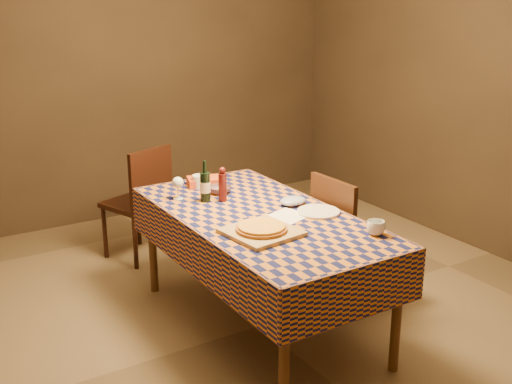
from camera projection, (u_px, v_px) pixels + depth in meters
room at (260, 121)px, 3.76m from camera, size 5.00×5.10×2.70m
dining_table at (260, 226)px, 3.96m from camera, size 0.94×1.84×0.77m
cutting_board at (261, 232)px, 3.62m from camera, size 0.41×0.41×0.02m
pizza at (261, 228)px, 3.61m from camera, size 0.33×0.33×0.03m
pepper_mill at (223, 185)px, 4.14m from camera, size 0.06×0.06×0.23m
bowl at (220, 190)px, 4.33m from camera, size 0.20×0.20×0.05m
wine_glass at (178, 183)px, 4.18m from camera, size 0.08×0.08×0.15m
wine_bottle at (205, 186)px, 4.14m from camera, size 0.08×0.08×0.27m
deli_tub at (200, 181)px, 4.44m from camera, size 0.11×0.11×0.09m
takeout_container at (204, 182)px, 4.49m from camera, size 0.27×0.22×0.06m
white_plate at (318, 212)px, 3.95m from camera, size 0.29×0.29×0.02m
tumbler at (376, 228)px, 3.60m from camera, size 0.14×0.14×0.08m
flour_patch at (286, 217)px, 3.88m from camera, size 0.32×0.29×0.00m
flour_bag at (293, 201)px, 4.10m from camera, size 0.20×0.17×0.05m
chair_far at (142, 197)px, 5.04m from camera, size 0.54×0.55×0.93m
chair_right at (345, 235)px, 4.27m from camera, size 0.44×0.44×0.93m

